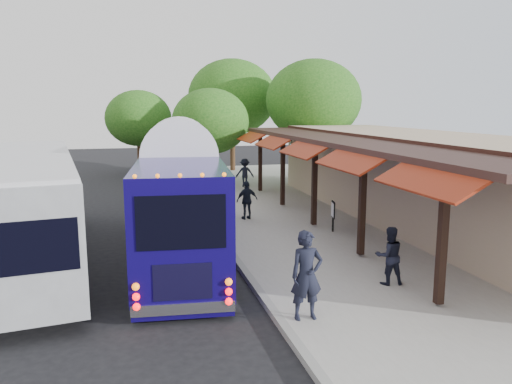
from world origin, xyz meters
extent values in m
plane|color=black|center=(0.00, 0.00, 0.00)|extent=(90.00, 90.00, 0.00)
cube|color=#9E9B93|center=(5.00, 4.00, 0.07)|extent=(10.00, 40.00, 0.15)
cube|color=gray|center=(0.05, 4.00, 0.07)|extent=(0.20, 40.00, 0.16)
cube|color=tan|center=(8.50, 4.00, 1.80)|extent=(5.00, 20.00, 3.60)
cube|color=black|center=(5.98, 4.00, 3.30)|extent=(0.06, 20.00, 0.60)
cube|color=#331E19|center=(4.90, 4.00, 3.40)|extent=(2.60, 20.00, 0.18)
cube|color=black|center=(3.78, -4.00, 1.80)|extent=(0.18, 0.18, 3.16)
cube|color=maroon|center=(3.35, -4.00, 3.15)|extent=(1.00, 3.20, 0.57)
cube|color=black|center=(3.78, 0.00, 1.80)|extent=(0.18, 0.18, 3.16)
cube|color=maroon|center=(3.35, 0.00, 3.15)|extent=(1.00, 3.20, 0.57)
cube|color=black|center=(3.78, 4.00, 1.80)|extent=(0.18, 0.18, 3.16)
cube|color=maroon|center=(3.35, 4.00, 3.15)|extent=(1.00, 3.20, 0.57)
cube|color=black|center=(3.78, 8.00, 1.80)|extent=(0.18, 0.18, 3.16)
cube|color=maroon|center=(3.35, 8.00, 3.15)|extent=(1.00, 3.20, 0.57)
cube|color=black|center=(3.78, 12.00, 1.80)|extent=(0.18, 0.18, 3.16)
cube|color=maroon|center=(3.35, 12.00, 3.15)|extent=(1.00, 3.20, 0.57)
sphere|color=teal|center=(4.20, -2.00, 2.88)|extent=(0.26, 0.26, 0.26)
sphere|color=teal|center=(4.20, 3.00, 2.88)|extent=(0.26, 0.26, 0.26)
sphere|color=teal|center=(4.20, 8.00, 2.88)|extent=(0.26, 0.26, 0.26)
cube|color=#120759|center=(-1.45, 2.15, 1.82)|extent=(3.35, 10.98, 2.84)
cube|color=#120759|center=(-1.45, 2.15, 0.27)|extent=(3.29, 10.87, 0.32)
ellipsoid|color=white|center=(-1.45, 2.15, 3.22)|extent=(3.33, 10.76, 0.51)
cube|color=black|center=(-1.45, -3.26, 2.30)|extent=(1.88, 0.22, 1.17)
cube|color=silver|center=(-1.45, -3.20, 0.38)|extent=(2.26, 0.38, 0.25)
sphere|color=#FF0C0C|center=(-2.44, -3.28, 0.61)|extent=(0.16, 0.16, 0.16)
sphere|color=#FF0C0C|center=(-0.46, -3.28, 0.61)|extent=(0.16, 0.16, 0.16)
cylinder|color=black|center=(-2.49, -1.95, 0.47)|extent=(0.36, 0.96, 0.94)
cylinder|color=black|center=(-0.41, -1.95, 0.47)|extent=(0.36, 0.96, 0.94)
cylinder|color=black|center=(-2.49, 5.61, 0.47)|extent=(0.36, 0.96, 0.94)
cylinder|color=black|center=(-0.41, 5.61, 0.47)|extent=(0.36, 0.96, 0.94)
cube|color=gray|center=(-6.04, 2.58, 1.78)|extent=(4.30, 12.47, 2.82)
cube|color=black|center=(-4.70, 2.58, 2.02)|extent=(1.45, 10.30, 1.06)
cube|color=silver|center=(-6.04, 2.58, 3.23)|extent=(4.21, 12.22, 0.11)
cylinder|color=black|center=(-4.82, -1.69, 0.51)|extent=(0.43, 1.05, 1.02)
cylinder|color=black|center=(-7.26, 6.25, 0.51)|extent=(0.43, 1.05, 1.02)
cylinder|color=black|center=(-4.82, 6.25, 0.51)|extent=(0.43, 1.05, 1.02)
imported|color=black|center=(0.60, -3.86, 1.13)|extent=(0.72, 0.47, 1.95)
imported|color=black|center=(3.40, -2.38, 0.91)|extent=(0.79, 0.65, 1.52)
imported|color=black|center=(1.60, 5.87, 0.93)|extent=(0.98, 0.55, 1.57)
imported|color=black|center=(3.40, 14.00, 0.95)|extent=(1.10, 0.71, 1.60)
cube|color=black|center=(4.18, 3.08, 0.71)|extent=(0.07, 0.07, 1.13)
cube|color=black|center=(4.18, 3.08, 0.97)|extent=(0.15, 0.51, 0.61)
cube|color=white|center=(4.15, 3.08, 0.97)|extent=(0.10, 0.42, 0.51)
cylinder|color=#382314|center=(1.71, 15.49, 1.30)|extent=(0.36, 0.36, 2.59)
ellipsoid|color=#164D13|center=(1.71, 15.49, 3.83)|extent=(4.48, 4.48, 3.81)
cylinder|color=#382314|center=(4.26, 21.51, 1.80)|extent=(0.36, 0.36, 3.61)
ellipsoid|color=#164D13|center=(4.26, 21.51, 5.33)|extent=(6.23, 6.23, 5.30)
cylinder|color=#382314|center=(8.31, 16.15, 1.72)|extent=(0.36, 0.36, 3.43)
ellipsoid|color=#164D13|center=(8.31, 16.15, 5.07)|extent=(5.93, 5.93, 5.04)
cylinder|color=#382314|center=(-2.21, 22.17, 1.31)|extent=(0.36, 0.36, 2.62)
ellipsoid|color=#164D13|center=(-2.21, 22.17, 3.88)|extent=(4.53, 4.53, 3.85)
camera|label=1|loc=(-3.00, -13.49, 4.71)|focal=35.00mm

